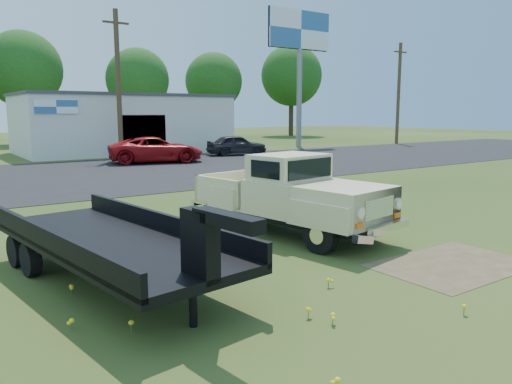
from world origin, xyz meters
TOP-DOWN VIEW (x-y plane):
  - ground at (0.00, 0.00)m, footprint 140.00×140.00m
  - asphalt_lot at (0.00, 15.00)m, footprint 90.00×14.00m
  - dirt_patch_a at (1.50, -3.00)m, footprint 3.00×2.00m
  - dirt_patch_b at (-2.00, 3.50)m, footprint 2.20×1.60m
  - commercial_building at (6.00, 26.99)m, footprint 14.20×8.20m
  - billboard at (20.00, 24.04)m, footprint 6.10×0.45m
  - utility_pole_mid at (4.00, 22.00)m, footprint 1.60×0.30m
  - utility_pole_east at (30.00, 22.00)m, footprint 1.60×0.30m
  - treeline_d at (2.00, 40.50)m, footprint 6.72×6.72m
  - treeline_e at (12.00, 39.00)m, footprint 6.08×6.08m
  - treeline_f at (22.00, 41.50)m, footprint 6.40×6.40m
  - treeline_g at (32.00, 40.00)m, footprint 7.36×7.36m
  - vintage_pickup_truck at (0.49, 0.78)m, footprint 2.93×5.57m
  - flatbed_trailer at (-4.19, -0.29)m, footprint 2.90×6.47m
  - red_pickup at (4.76, 18.38)m, footprint 5.75×3.67m
  - dark_sedan at (11.29, 20.01)m, footprint 4.26×2.48m

SIDE VIEW (x-z plane):
  - ground at x=0.00m, z-range 0.00..0.00m
  - asphalt_lot at x=0.00m, z-range -0.01..0.01m
  - dirt_patch_a at x=1.50m, z-range -0.01..0.01m
  - dirt_patch_b at x=-2.00m, z-range -0.01..0.01m
  - dark_sedan at x=11.29m, z-range 0.00..1.36m
  - red_pickup at x=4.76m, z-range 0.00..1.48m
  - flatbed_trailer at x=-4.19m, z-range 0.00..1.70m
  - vintage_pickup_truck at x=0.49m, z-range 0.00..1.92m
  - commercial_building at x=6.00m, z-range 0.03..4.18m
  - utility_pole_mid at x=4.00m, z-range 0.10..9.10m
  - utility_pole_east at x=30.00m, z-range 0.10..9.10m
  - treeline_e at x=12.00m, z-range 1.46..10.51m
  - treeline_f at x=22.00m, z-range 1.54..11.06m
  - treeline_d at x=2.00m, z-range 1.62..11.62m
  - treeline_g at x=32.00m, z-range 1.78..12.73m
  - billboard at x=20.00m, z-range 3.01..14.06m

